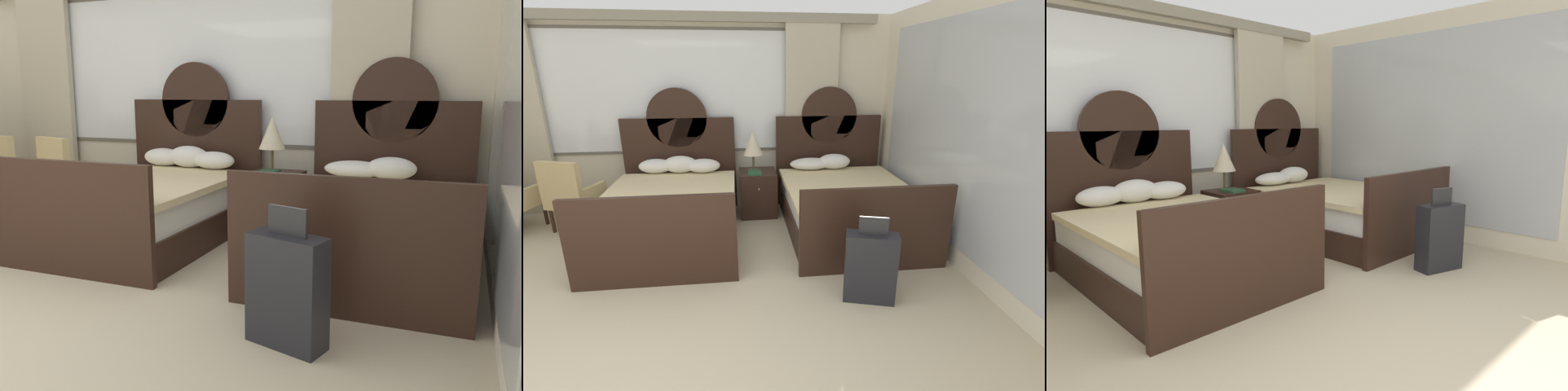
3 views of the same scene
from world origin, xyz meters
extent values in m
cube|color=beige|center=(0.00, 3.88, 1.35)|extent=(6.29, 0.07, 2.70)
cube|color=#646054|center=(0.00, 3.84, 1.66)|extent=(3.64, 0.02, 1.69)
cube|color=white|center=(0.00, 3.83, 1.66)|extent=(3.56, 0.02, 1.61)
cube|color=#C1B79E|center=(2.01, 3.75, 1.30)|extent=(0.75, 0.08, 2.60)
cube|color=beige|center=(3.18, 1.62, 1.35)|extent=(0.07, 4.45, 2.70)
cube|color=#B2B7BC|center=(3.14, 1.92, 1.35)|extent=(0.01, 3.11, 2.27)
cube|color=black|center=(0.11, 2.63, 0.15)|extent=(1.48, 2.07, 0.30)
cube|color=white|center=(0.11, 2.63, 0.42)|extent=(1.42, 1.97, 0.24)
cube|color=beige|center=(0.11, 2.55, 0.57)|extent=(1.52, 1.87, 0.06)
cube|color=black|center=(0.11, 3.70, 0.66)|extent=(1.56, 0.06, 1.33)
cylinder|color=black|center=(0.11, 3.70, 1.33)|extent=(0.81, 0.06, 0.81)
cube|color=black|center=(0.11, 1.57, 0.45)|extent=(1.56, 0.06, 0.91)
ellipsoid|color=white|center=(-0.20, 3.50, 0.70)|extent=(0.46, 0.27, 0.19)
ellipsoid|color=white|center=(0.13, 3.48, 0.72)|extent=(0.46, 0.26, 0.23)
ellipsoid|color=white|center=(0.44, 3.46, 0.70)|extent=(0.47, 0.29, 0.19)
cube|color=black|center=(2.27, 2.63, 0.15)|extent=(1.48, 2.07, 0.30)
cube|color=white|center=(2.27, 2.63, 0.42)|extent=(1.42, 1.97, 0.24)
cube|color=beige|center=(2.27, 2.55, 0.57)|extent=(1.52, 1.87, 0.06)
cube|color=black|center=(2.27, 3.70, 0.66)|extent=(1.56, 0.06, 1.33)
cylinder|color=black|center=(2.27, 3.70, 1.33)|extent=(0.81, 0.06, 0.81)
cube|color=black|center=(2.27, 1.57, 0.45)|extent=(1.56, 0.06, 0.91)
ellipsoid|color=white|center=(1.96, 3.43, 0.68)|extent=(0.59, 0.30, 0.16)
ellipsoid|color=white|center=(2.30, 3.43, 0.71)|extent=(0.46, 0.31, 0.21)
cube|color=black|center=(1.19, 3.32, 0.31)|extent=(0.50, 0.50, 0.63)
sphere|color=tan|center=(1.19, 3.06, 0.45)|extent=(0.02, 0.02, 0.02)
cylinder|color=brown|center=(1.14, 3.36, 0.64)|extent=(0.14, 0.14, 0.02)
cylinder|color=brown|center=(1.14, 3.36, 0.75)|extent=(0.03, 0.03, 0.21)
cone|color=beige|center=(1.14, 3.36, 1.01)|extent=(0.27, 0.27, 0.32)
cube|color=#285133|center=(1.14, 3.22, 0.64)|extent=(0.18, 0.26, 0.03)
cube|color=black|center=(2.05, 1.10, 0.32)|extent=(0.48, 0.31, 0.64)
cube|color=#232326|center=(2.05, 1.10, 0.72)|extent=(0.24, 0.09, 0.16)
cylinder|color=black|center=(1.88, 1.15, 0.03)|extent=(0.05, 0.03, 0.05)
cylinder|color=black|center=(2.22, 1.05, 0.03)|extent=(0.05, 0.03, 0.05)
camera|label=1|loc=(2.90, -1.50, 1.40)|focal=35.89mm
camera|label=2|loc=(0.93, -1.70, 1.99)|focal=25.80mm
camera|label=3|loc=(-1.70, -0.86, 1.41)|focal=29.72mm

